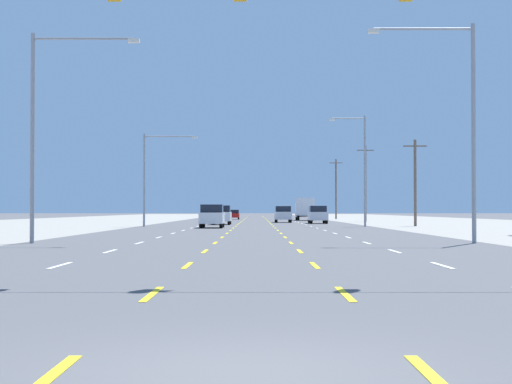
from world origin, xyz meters
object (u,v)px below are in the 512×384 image
suv_inner_left_nearest (213,216)px  streetlight_left_row_0 (46,119)px  hatchback_inner_left_farther (235,215)px  streetlight_right_row_1 (363,164)px  suv_inner_left_near (222,215)px  streetlight_left_row_1 (152,171)px  box_truck_far_right_far (305,208)px  streetlight_right_row_0 (463,114)px  suv_inner_right_midfar (284,214)px  suv_far_right_mid (319,214)px

suv_inner_left_nearest → streetlight_left_row_0: 32.50m
hatchback_inner_left_farther → streetlight_right_row_1: (13.25, -55.05, 5.00)m
suv_inner_left_near → streetlight_left_row_1: streetlight_left_row_1 is taller
hatchback_inner_left_farther → box_truck_far_right_far: bearing=-49.1°
suv_inner_left_nearest → box_truck_far_right_far: box_truck_far_right_far is taller
streetlight_left_row_0 → streetlight_right_row_0: (19.21, 0.00, 0.23)m
suv_inner_right_midfar → streetlight_right_row_0: 60.82m
suv_inner_right_midfar → suv_inner_left_near: bearing=-116.5°
suv_inner_right_midfar → hatchback_inner_left_farther: bearing=102.1°
suv_inner_left_near → suv_far_right_mid: bearing=32.0°
suv_far_right_mid → streetlight_left_row_0: bearing=-107.4°
suv_inner_left_near → suv_inner_left_nearest: bearing=-90.6°
hatchback_inner_left_farther → suv_far_right_mid: bearing=-74.9°
suv_far_right_mid → streetlight_left_row_0: 55.84m
streetlight_right_row_0 → streetlight_right_row_1: streetlight_right_row_1 is taller
suv_inner_left_nearest → streetlight_left_row_1: (-5.93, 5.28, 4.08)m
suv_inner_right_midfar → box_truck_far_right_far: bearing=79.0°
suv_far_right_mid → suv_inner_right_midfar: bearing=116.8°
streetlight_right_row_0 → streetlight_left_row_1: (-19.15, 36.87, -0.83)m
box_truck_far_right_far → streetlight_left_row_1: streetlight_left_row_1 is taller
suv_inner_left_nearest → streetlight_right_row_1: 15.22m
streetlight_left_row_1 → suv_inner_right_midfar: bearing=61.1°
suv_far_right_mid → streetlight_left_row_0: (-16.63, -53.10, 4.69)m
streetlight_left_row_0 → streetlight_right_row_1: 41.69m
suv_far_right_mid → suv_inner_right_midfar: size_ratio=1.00×
streetlight_right_row_0 → streetlight_right_row_1: (0.24, 36.87, -0.16)m
suv_inner_left_near → streetlight_left_row_0: streetlight_left_row_0 is taller
suv_far_right_mid → box_truck_far_right_far: size_ratio=0.68×
suv_inner_left_nearest → hatchback_inner_left_farther: 60.32m
suv_inner_right_midfar → streetlight_left_row_0: streetlight_left_row_0 is taller
suv_inner_right_midfar → streetlight_right_row_0: streetlight_right_row_0 is taller
suv_inner_left_nearest → suv_inner_left_near: bearing=89.4°
box_truck_far_right_far → streetlight_right_row_0: (2.43, -79.71, 4.10)m
suv_inner_right_midfar → box_truck_far_right_far: (3.79, 19.41, 0.81)m
suv_inner_right_midfar → hatchback_inner_left_farther: (-6.80, 31.62, -0.24)m
suv_inner_left_near → box_truck_far_right_far: size_ratio=0.68×
hatchback_inner_left_farther → streetlight_right_row_0: size_ratio=0.38×
suv_inner_left_nearest → box_truck_far_right_far: bearing=77.4°
suv_inner_right_midfar → box_truck_far_right_far: size_ratio=0.68×
suv_inner_left_near → hatchback_inner_left_farther: size_ratio=1.26×
suv_inner_left_near → streetlight_right_row_1: streetlight_right_row_1 is taller
suv_inner_left_near → streetlight_right_row_1: 17.13m
suv_inner_left_near → box_truck_far_right_far: (10.65, 33.18, 0.81)m
suv_far_right_mid → streetlight_right_row_0: size_ratio=0.48×
streetlight_right_row_0 → streetlight_left_row_1: bearing=117.5°
streetlight_right_row_1 → streetlight_right_row_0: bearing=-90.4°
streetlight_right_row_0 → suv_inner_right_midfar: bearing=95.9°
suv_inner_left_nearest → suv_inner_right_midfar: 29.54m
suv_inner_right_midfar → streetlight_left_row_1: streetlight_left_row_1 is taller
suv_inner_left_nearest → hatchback_inner_left_farther: bearing=89.8°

